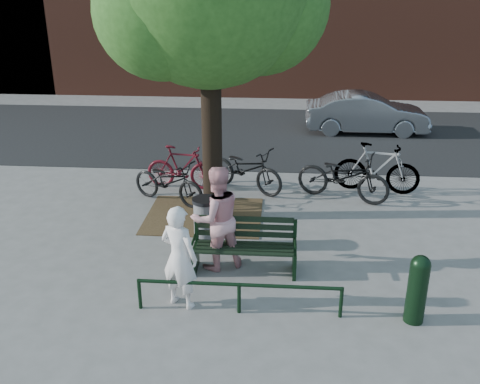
# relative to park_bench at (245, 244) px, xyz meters

# --- Properties ---
(ground) EXTENTS (90.00, 90.00, 0.00)m
(ground) POSITION_rel_park_bench_xyz_m (0.00, -0.08, -0.48)
(ground) COLOR gray
(ground) RESTS_ON ground
(dirt_pit) EXTENTS (2.40, 2.00, 0.02)m
(dirt_pit) POSITION_rel_park_bench_xyz_m (-1.00, 2.12, -0.47)
(dirt_pit) COLOR brown
(dirt_pit) RESTS_ON ground
(road) EXTENTS (40.00, 7.00, 0.01)m
(road) POSITION_rel_park_bench_xyz_m (0.00, 8.42, -0.47)
(road) COLOR black
(road) RESTS_ON ground
(park_bench) EXTENTS (1.74, 0.54, 0.97)m
(park_bench) POSITION_rel_park_bench_xyz_m (0.00, 0.00, 0.00)
(park_bench) COLOR black
(park_bench) RESTS_ON ground
(guard_railing) EXTENTS (3.06, 0.06, 0.51)m
(guard_railing) POSITION_rel_park_bench_xyz_m (0.00, -1.28, -0.08)
(guard_railing) COLOR black
(guard_railing) RESTS_ON ground
(person_left) EXTENTS (0.71, 0.60, 1.64)m
(person_left) POSITION_rel_park_bench_xyz_m (-0.90, -1.13, 0.34)
(person_left) COLOR white
(person_left) RESTS_ON ground
(person_right) EXTENTS (1.11, 1.02, 1.83)m
(person_right) POSITION_rel_park_bench_xyz_m (-0.48, 0.07, 0.44)
(person_right) COLOR #D59296
(person_right) RESTS_ON ground
(bollard) EXTENTS (0.29, 0.29, 1.07)m
(bollard) POSITION_rel_park_bench_xyz_m (2.56, -1.29, 0.10)
(bollard) COLOR black
(bollard) RESTS_ON ground
(litter_bin) EXTENTS (0.47, 0.47, 0.97)m
(litter_bin) POSITION_rel_park_bench_xyz_m (-0.77, 0.77, 0.01)
(litter_bin) COLOR gray
(litter_bin) RESTS_ON ground
(bicycle_a) EXTENTS (1.96, 1.43, 0.98)m
(bicycle_a) POSITION_rel_park_bench_xyz_m (-1.87, 2.81, 0.01)
(bicycle_a) COLOR black
(bicycle_a) RESTS_ON ground
(bicycle_b) EXTENTS (1.78, 0.72, 1.04)m
(bicycle_b) POSITION_rel_park_bench_xyz_m (-1.72, 3.68, 0.04)
(bicycle_b) COLOR #4E0B14
(bicycle_b) RESTS_ON ground
(bicycle_c) EXTENTS (2.09, 1.62, 1.06)m
(bicycle_c) POSITION_rel_park_bench_xyz_m (-0.23, 3.66, 0.05)
(bicycle_c) COLOR black
(bicycle_c) RESTS_ON ground
(bicycle_d) EXTENTS (2.01, 0.94, 1.17)m
(bicycle_d) POSITION_rel_park_bench_xyz_m (2.80, 3.80, 0.10)
(bicycle_d) COLOR gray
(bicycle_d) RESTS_ON ground
(bicycle_e) EXTENTS (2.22, 1.46, 1.10)m
(bicycle_e) POSITION_rel_park_bench_xyz_m (1.97, 3.28, 0.07)
(bicycle_e) COLOR black
(bicycle_e) RESTS_ON ground
(parked_car) EXTENTS (3.84, 1.36, 1.26)m
(parked_car) POSITION_rel_park_bench_xyz_m (3.29, 8.94, 0.15)
(parked_car) COLOR gray
(parked_car) RESTS_ON ground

